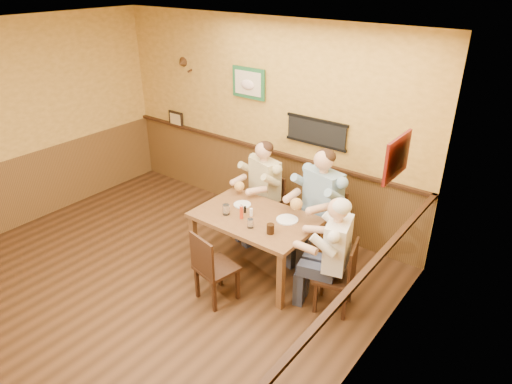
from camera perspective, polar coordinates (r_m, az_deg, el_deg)
room at (r=4.67m, az=-15.23°, el=4.53°), size 5.02×5.03×2.81m
dining_table at (r=5.34m, az=-0.10°, el=-3.91°), size 1.40×0.90×0.75m
chair_back_left at (r=6.17m, az=1.08°, el=-1.84°), size 0.48×0.48×0.86m
chair_back_right at (r=5.71m, az=8.10°, el=-4.26°), size 0.51×0.51×0.93m
chair_right_end at (r=4.97m, az=9.81°, el=-10.25°), size 0.47×0.47×0.83m
chair_near_side at (r=5.04m, az=-4.96°, el=-9.21°), size 0.47×0.47×0.86m
diner_tan_shirt at (r=6.09m, az=1.10°, el=-0.32°), size 0.69×0.69×1.22m
diner_blue_polo at (r=5.61m, az=8.23°, el=-2.51°), size 0.73×0.73×1.33m
diner_white_elder at (r=4.87m, az=9.97°, el=-8.57°), size 0.67×0.67×1.19m
water_glass_left at (r=5.31m, az=-3.76°, el=-2.20°), size 0.09×0.09×0.13m
water_glass_mid at (r=5.05m, az=-0.71°, el=-3.94°), size 0.09×0.09×0.11m
cola_tumbler at (r=4.94m, az=1.82°, el=-4.62°), size 0.11×0.11×0.11m
hot_sauce_bottle at (r=5.21m, az=-1.83°, el=-2.48°), size 0.05×0.05×0.17m
salt_shaker at (r=5.28m, az=-0.60°, el=-2.55°), size 0.05×0.05×0.10m
pepper_shaker at (r=5.35m, az=-1.39°, el=-2.20°), size 0.04×0.04×0.08m
plate_far_left at (r=5.53m, az=-1.73°, el=-1.57°), size 0.27×0.27×0.01m
plate_far_right at (r=5.22m, az=3.92°, el=-3.47°), size 0.33×0.33×0.02m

